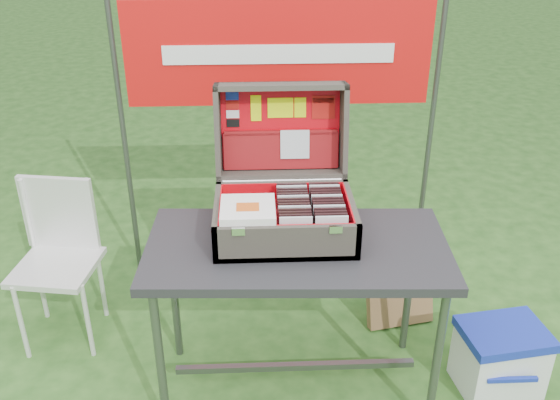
{
  "coord_description": "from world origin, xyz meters",
  "views": [
    {
      "loc": [
        -0.13,
        -2.12,
        2.13
      ],
      "look_at": [
        -0.04,
        0.1,
        0.96
      ],
      "focal_mm": 40.0,
      "sensor_mm": 36.0,
      "label": 1
    }
  ],
  "objects_px": {
    "cooler": "(500,358)",
    "chair": "(57,269)",
    "suitcase": "(284,170)",
    "cardboard_box": "(399,291)",
    "table": "(296,320)"
  },
  "relations": [
    {
      "from": "suitcase",
      "to": "cardboard_box",
      "type": "relative_size",
      "value": 1.56
    },
    {
      "from": "chair",
      "to": "cardboard_box",
      "type": "relative_size",
      "value": 2.22
    },
    {
      "from": "suitcase",
      "to": "cooler",
      "type": "relative_size",
      "value": 1.55
    },
    {
      "from": "suitcase",
      "to": "cooler",
      "type": "xyz_separation_m",
      "value": [
        0.98,
        -0.17,
        -0.89
      ]
    },
    {
      "from": "table",
      "to": "cardboard_box",
      "type": "xyz_separation_m",
      "value": [
        0.58,
        0.47,
        -0.2
      ]
    },
    {
      "from": "suitcase",
      "to": "chair",
      "type": "height_order",
      "value": "suitcase"
    },
    {
      "from": "table",
      "to": "suitcase",
      "type": "distance_m",
      "value": 0.68
    },
    {
      "from": "cooler",
      "to": "cardboard_box",
      "type": "bearing_deg",
      "value": 116.9
    },
    {
      "from": "table",
      "to": "suitcase",
      "type": "height_order",
      "value": "suitcase"
    },
    {
      "from": "suitcase",
      "to": "chair",
      "type": "distance_m",
      "value": 1.3
    },
    {
      "from": "cooler",
      "to": "cardboard_box",
      "type": "distance_m",
      "value": 0.62
    },
    {
      "from": "table",
      "to": "cardboard_box",
      "type": "distance_m",
      "value": 0.77
    },
    {
      "from": "cooler",
      "to": "chair",
      "type": "distance_m",
      "value": 2.15
    },
    {
      "from": "table",
      "to": "suitcase",
      "type": "bearing_deg",
      "value": 112.1
    },
    {
      "from": "table",
      "to": "suitcase",
      "type": "xyz_separation_m",
      "value": [
        -0.05,
        0.14,
        0.66
      ]
    }
  ]
}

